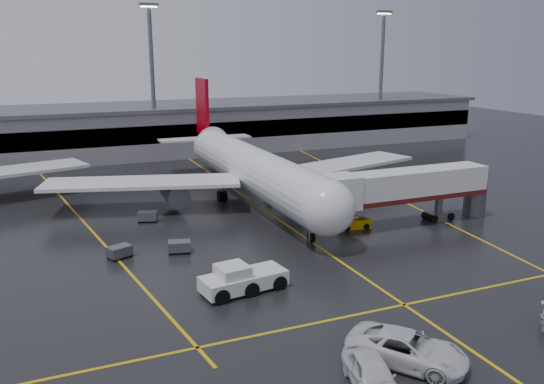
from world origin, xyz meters
name	(u,v)px	position (x,y,z in m)	size (l,w,h in m)	color
ground	(282,222)	(0.00, 0.00, 0.00)	(220.00, 220.00, 0.00)	black
apron_line_centre	(282,222)	(0.00, 0.00, 0.01)	(0.25, 90.00, 0.02)	gold
apron_line_stop	(404,305)	(0.00, -22.00, 0.01)	(60.00, 0.25, 0.02)	gold
apron_line_left	(80,218)	(-20.00, 10.00, 0.01)	(0.25, 70.00, 0.02)	gold
apron_line_right	(373,186)	(18.00, 10.00, 0.01)	(0.25, 70.00, 0.02)	gold
terminal	(176,127)	(0.00, 47.93, 4.32)	(122.00, 19.00, 8.60)	gray
light_mast_mid	(152,72)	(-5.00, 42.00, 14.47)	(3.00, 1.20, 25.45)	#595B60
light_mast_right	(382,69)	(40.00, 42.00, 14.47)	(3.00, 1.20, 25.45)	#595B60
main_airliner	(250,167)	(0.00, 9.70, 4.21)	(48.80, 45.60, 14.10)	silver
jet_bridge	(409,189)	(11.87, -6.00, 3.93)	(19.90, 3.40, 6.05)	silver
pushback_tractor	(241,280)	(-10.11, -15.17, 0.94)	(6.93, 3.66, 2.37)	silver
belt_loader	(354,223)	(6.09, -4.90, 0.51)	(3.38, 1.84, 2.05)	#DB9702
service_van_a	(407,349)	(-4.61, -28.57, 0.98)	(3.25, 7.04, 1.96)	silver
service_van_d	(372,375)	(-7.96, -29.99, 0.94)	(2.21, 5.50, 1.87)	silver
baggage_cart_a	(179,246)	(-12.47, -5.01, 0.63)	(2.25, 1.74, 1.12)	#595B60
baggage_cart_b	(119,251)	(-17.71, -4.23, 0.63)	(2.35, 1.98, 1.12)	#595B60
baggage_cart_c	(148,216)	(-13.34, 5.75, 0.63)	(2.30, 1.84, 1.12)	#595B60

